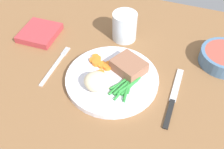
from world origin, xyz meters
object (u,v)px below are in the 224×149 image
at_px(fork, 55,66).
at_px(water_glass, 124,28).
at_px(meat_portion, 129,66).
at_px(salad_bowl, 224,57).
at_px(napkin, 40,33).
at_px(dinner_plate, 112,79).
at_px(knife, 173,98).

bearing_deg(fork, water_glass, 51.41).
relative_size(meat_portion, salad_bowl, 0.62).
bearing_deg(meat_portion, napkin, 168.23).
bearing_deg(napkin, fork, -43.87).
bearing_deg(meat_portion, dinner_plate, -130.60).
relative_size(fork, water_glass, 1.86).
distance_m(water_glass, salad_bowl, 0.30).
relative_size(water_glass, salad_bowl, 0.65).
bearing_deg(fork, meat_portion, 10.16).
bearing_deg(knife, salad_bowl, 54.72).
relative_size(dinner_plate, water_glass, 2.83).
distance_m(fork, water_glass, 0.24).
relative_size(dinner_plate, meat_portion, 2.99).
relative_size(knife, salad_bowl, 1.50).
bearing_deg(meat_portion, knife, -17.50).
distance_m(dinner_plate, napkin, 0.31).
bearing_deg(salad_bowl, meat_portion, -150.35).
relative_size(dinner_plate, napkin, 2.14).
distance_m(dinner_plate, meat_portion, 0.06).
relative_size(meat_portion, knife, 0.41).
relative_size(meat_portion, fork, 0.51).
height_order(salad_bowl, napkin, salad_bowl).
bearing_deg(dinner_plate, knife, -0.97).
bearing_deg(dinner_plate, water_glass, 98.40).
distance_m(meat_portion, napkin, 0.33).
relative_size(meat_portion, water_glass, 0.94).
relative_size(fork, salad_bowl, 1.22).
height_order(fork, salad_bowl, salad_bowl).
bearing_deg(knife, water_glass, 131.24).
bearing_deg(napkin, knife, -13.50).
distance_m(meat_portion, knife, 0.14).
xyz_separation_m(water_glass, napkin, (-0.26, -0.08, -0.03)).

